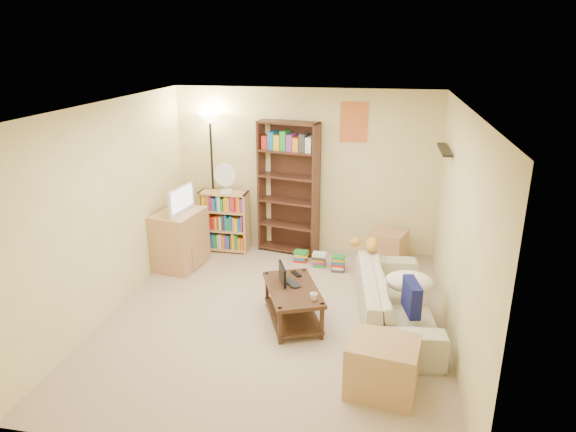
{
  "coord_description": "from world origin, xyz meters",
  "views": [
    {
      "loc": [
        1.15,
        -5.31,
        3.15
      ],
      "look_at": [
        0.03,
        0.7,
        1.05
      ],
      "focal_mm": 32.0,
      "sensor_mm": 36.0,
      "label": 1
    }
  ],
  "objects_px": {
    "laptop": "(294,282)",
    "mug": "(314,297)",
    "coffee_table": "(293,299)",
    "tall_bookshelf": "(288,185)",
    "television": "(177,199)",
    "short_bookshelf": "(225,221)",
    "end_cabinet": "(382,367)",
    "tabby_cat": "(369,244)",
    "floor_lamp": "(211,142)",
    "sofa": "(395,300)",
    "tv_stand": "(180,239)",
    "side_table": "(388,248)",
    "desk_fan": "(225,178)"
  },
  "relations": [
    {
      "from": "mug",
      "to": "tall_bookshelf",
      "type": "xyz_separation_m",
      "value": [
        -0.72,
        2.35,
        0.59
      ]
    },
    {
      "from": "tabby_cat",
      "to": "tall_bookshelf",
      "type": "relative_size",
      "value": 0.23
    },
    {
      "from": "sofa",
      "to": "laptop",
      "type": "relative_size",
      "value": 6.34
    },
    {
      "from": "laptop",
      "to": "television",
      "type": "bearing_deg",
      "value": 15.58
    },
    {
      "from": "laptop",
      "to": "desk_fan",
      "type": "height_order",
      "value": "desk_fan"
    },
    {
      "from": "coffee_table",
      "to": "mug",
      "type": "distance_m",
      "value": 0.42
    },
    {
      "from": "television",
      "to": "end_cabinet",
      "type": "distance_m",
      "value": 3.85
    },
    {
      "from": "sofa",
      "to": "tall_bookshelf",
      "type": "xyz_separation_m",
      "value": [
        -1.62,
        1.91,
        0.78
      ]
    },
    {
      "from": "coffee_table",
      "to": "tall_bookshelf",
      "type": "distance_m",
      "value": 2.29
    },
    {
      "from": "television",
      "to": "tall_bookshelf",
      "type": "relative_size",
      "value": 0.32
    },
    {
      "from": "short_bookshelf",
      "to": "sofa",
      "type": "bearing_deg",
      "value": -33.23
    },
    {
      "from": "tall_bookshelf",
      "to": "coffee_table",
      "type": "bearing_deg",
      "value": -66.17
    },
    {
      "from": "tv_stand",
      "to": "sofa",
      "type": "bearing_deg",
      "value": -10.53
    },
    {
      "from": "desk_fan",
      "to": "floor_lamp",
      "type": "height_order",
      "value": "floor_lamp"
    },
    {
      "from": "laptop",
      "to": "short_bookshelf",
      "type": "height_order",
      "value": "short_bookshelf"
    },
    {
      "from": "sofa",
      "to": "laptop",
      "type": "bearing_deg",
      "value": 86.87
    },
    {
      "from": "television",
      "to": "side_table",
      "type": "relative_size",
      "value": 1.25
    },
    {
      "from": "tabby_cat",
      "to": "floor_lamp",
      "type": "height_order",
      "value": "floor_lamp"
    },
    {
      "from": "short_bookshelf",
      "to": "end_cabinet",
      "type": "height_order",
      "value": "short_bookshelf"
    },
    {
      "from": "tv_stand",
      "to": "television",
      "type": "distance_m",
      "value": 0.6
    },
    {
      "from": "floor_lamp",
      "to": "side_table",
      "type": "relative_size",
      "value": 4.02
    },
    {
      "from": "coffee_table",
      "to": "tv_stand",
      "type": "relative_size",
      "value": 1.36
    },
    {
      "from": "mug",
      "to": "television",
      "type": "xyz_separation_m",
      "value": [
        -2.17,
        1.52,
        0.53
      ]
    },
    {
      "from": "tabby_cat",
      "to": "tv_stand",
      "type": "distance_m",
      "value": 2.75
    },
    {
      "from": "laptop",
      "to": "television",
      "type": "distance_m",
      "value": 2.28
    },
    {
      "from": "side_table",
      "to": "tall_bookshelf",
      "type": "bearing_deg",
      "value": 170.89
    },
    {
      "from": "tall_bookshelf",
      "to": "side_table",
      "type": "distance_m",
      "value": 1.76
    },
    {
      "from": "sofa",
      "to": "laptop",
      "type": "distance_m",
      "value": 1.19
    },
    {
      "from": "tall_bookshelf",
      "to": "end_cabinet",
      "type": "height_order",
      "value": "tall_bookshelf"
    },
    {
      "from": "short_bookshelf",
      "to": "laptop",
      "type": "bearing_deg",
      "value": -51.33
    },
    {
      "from": "short_bookshelf",
      "to": "floor_lamp",
      "type": "height_order",
      "value": "floor_lamp"
    },
    {
      "from": "tabby_cat",
      "to": "side_table",
      "type": "xyz_separation_m",
      "value": [
        0.27,
        0.91,
        -0.41
      ]
    },
    {
      "from": "television",
      "to": "desk_fan",
      "type": "relative_size",
      "value": 1.46
    },
    {
      "from": "tabby_cat",
      "to": "desk_fan",
      "type": "relative_size",
      "value": 1.05
    },
    {
      "from": "laptop",
      "to": "mug",
      "type": "relative_size",
      "value": 2.85
    },
    {
      "from": "coffee_table",
      "to": "desk_fan",
      "type": "distance_m",
      "value": 2.52
    },
    {
      "from": "tabby_cat",
      "to": "floor_lamp",
      "type": "bearing_deg",
      "value": 154.76
    },
    {
      "from": "mug",
      "to": "desk_fan",
      "type": "height_order",
      "value": "desk_fan"
    },
    {
      "from": "tv_stand",
      "to": "side_table",
      "type": "distance_m",
      "value": 3.05
    },
    {
      "from": "tabby_cat",
      "to": "television",
      "type": "bearing_deg",
      "value": 173.08
    },
    {
      "from": "desk_fan",
      "to": "tv_stand",
      "type": "bearing_deg",
      "value": -128.89
    },
    {
      "from": "tabby_cat",
      "to": "short_bookshelf",
      "type": "distance_m",
      "value": 2.48
    },
    {
      "from": "tv_stand",
      "to": "side_table",
      "type": "relative_size",
      "value": 1.58
    },
    {
      "from": "end_cabinet",
      "to": "mug",
      "type": "bearing_deg",
      "value": 132.17
    },
    {
      "from": "short_bookshelf",
      "to": "side_table",
      "type": "relative_size",
      "value": 1.82
    },
    {
      "from": "desk_fan",
      "to": "side_table",
      "type": "relative_size",
      "value": 0.86
    },
    {
      "from": "television",
      "to": "tv_stand",
      "type": "bearing_deg",
      "value": 0.0
    },
    {
      "from": "laptop",
      "to": "floor_lamp",
      "type": "relative_size",
      "value": 0.16
    },
    {
      "from": "tall_bookshelf",
      "to": "desk_fan",
      "type": "height_order",
      "value": "tall_bookshelf"
    },
    {
      "from": "tabby_cat",
      "to": "desk_fan",
      "type": "xyz_separation_m",
      "value": [
        -2.2,
        0.97,
        0.52
      ]
    }
  ]
}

